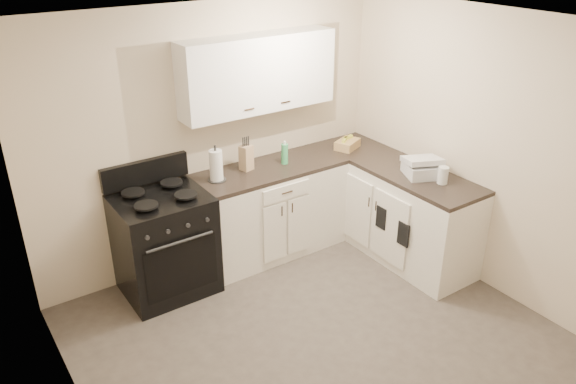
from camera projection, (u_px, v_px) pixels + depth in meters
floor at (326, 346)px, 4.55m from camera, size 3.60×3.60×0.00m
ceiling at (338, 30)px, 3.46m from camera, size 3.60×3.60×0.00m
wall_back at (213, 138)px, 5.34m from camera, size 3.60×0.00×3.60m
wall_right at (492, 156)px, 4.92m from camera, size 0.00×3.60×3.60m
wall_left at (75, 295)px, 3.09m from camera, size 0.00×3.60×3.60m
wall_front at (567, 353)px, 2.67m from camera, size 3.60×0.00×3.60m
base_cabinets_back at (269, 212)px, 5.68m from camera, size 1.55×0.60×0.90m
base_cabinets_right at (392, 209)px, 5.75m from camera, size 0.60×1.90×0.90m
countertop_back at (268, 170)px, 5.48m from camera, size 1.55×0.60×0.04m
countertop_right at (395, 167)px, 5.54m from camera, size 0.60×1.90×0.04m
upper_cabinets at (258, 73)px, 5.19m from camera, size 1.55×0.30×0.70m
stove at (165, 245)px, 5.08m from camera, size 0.80×0.69×0.97m
knife_block at (246, 158)px, 5.38m from camera, size 0.13×0.13×0.24m
paper_towel at (216, 166)px, 5.14m from camera, size 0.13×0.13×0.30m
soap_bottle at (285, 154)px, 5.52m from camera, size 0.08×0.08×0.20m
wicker_basket at (347, 144)px, 5.92m from camera, size 0.32×0.27×0.09m
countertop_grill at (423, 169)px, 5.28m from camera, size 0.43×0.42×0.12m
glass_jar at (443, 175)px, 5.11m from camera, size 0.11×0.11×0.16m
oven_mitt_near at (403, 234)px, 5.21m from camera, size 0.02×0.13×0.23m
oven_mitt_far at (381, 218)px, 5.41m from camera, size 0.02×0.13×0.22m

